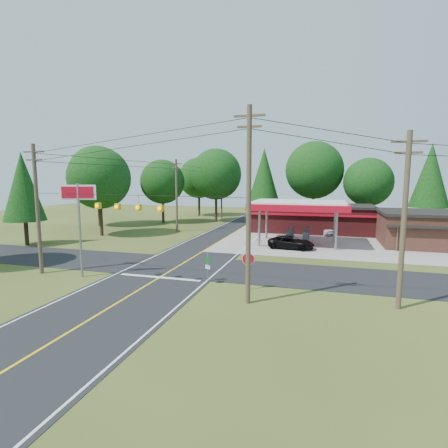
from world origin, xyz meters
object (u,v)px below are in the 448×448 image
(suv_car, at_px, (291,243))
(big_stop_sign, at_px, (79,208))
(gas_canopy, at_px, (299,207))
(sedan_car, at_px, (325,229))
(octagonal_stop_sign, at_px, (248,262))

(suv_car, xyz_separation_m, big_stop_sign, (-14.24, -15.01, 4.59))
(gas_canopy, xyz_separation_m, big_stop_sign, (-14.74, -18.01, 0.99))
(gas_canopy, distance_m, big_stop_sign, 23.30)
(sedan_car, relative_size, octagonal_stop_sign, 1.67)
(suv_car, height_order, octagonal_stop_sign, octagonal_stop_sign)
(big_stop_sign, distance_m, octagonal_stop_sign, 13.18)
(sedan_car, distance_m, octagonal_stop_sign, 26.12)
(sedan_car, height_order, big_stop_sign, big_stop_sign)
(gas_canopy, xyz_separation_m, sedan_car, (3.00, 8.00, -3.53))
(suv_car, relative_size, big_stop_sign, 0.68)
(gas_canopy, distance_m, sedan_car, 9.25)
(gas_canopy, relative_size, suv_car, 2.22)
(octagonal_stop_sign, bearing_deg, gas_canopy, 83.52)
(gas_canopy, bearing_deg, octagonal_stop_sign, -96.48)
(big_stop_sign, bearing_deg, gas_canopy, 50.70)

